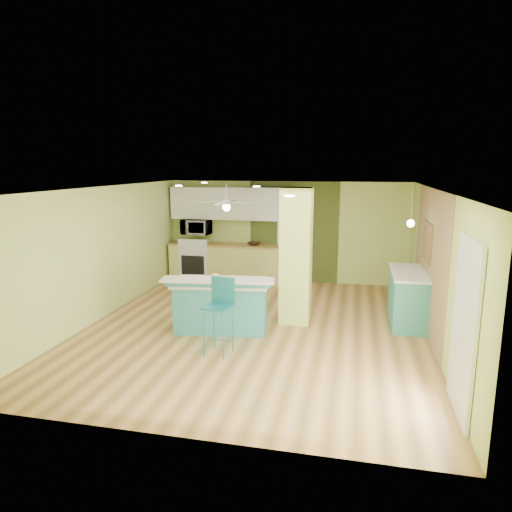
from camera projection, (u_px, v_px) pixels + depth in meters
The scene contains 23 objects.
floor at pixel (256, 328), 8.28m from camera, with size 6.00×7.00×0.01m, color olive.
ceiling at pixel (256, 188), 7.79m from camera, with size 6.00×7.00×0.01m, color white.
wall_back at pixel (286, 232), 11.39m from camera, with size 6.00×0.01×2.50m, color #C6D773.
wall_front at pixel (182, 329), 4.68m from camera, with size 6.00×0.01×2.50m, color #C6D773.
wall_left at pixel (102, 253), 8.67m from camera, with size 0.01×7.00×2.50m, color #C6D773.
wall_right at pixel (436, 268), 7.40m from camera, with size 0.01×7.00×2.50m, color #C6D773.
wood_panel at pixel (429, 261), 7.98m from camera, with size 0.02×3.40×2.50m, color #8D7151.
olive_accent at pixel (294, 232), 11.33m from camera, with size 2.20×0.02×2.50m, color #475321.
interior_door at pixel (293, 242), 11.35m from camera, with size 0.82×0.05×2.00m, color white.
french_door at pixel (464, 329), 5.25m from camera, with size 0.04×1.08×2.10m, color white.
column at pixel (296, 256), 8.38m from camera, with size 0.55×0.55×2.50m, color #CDE068.
kitchen_run at pixel (233, 262), 11.53m from camera, with size 3.25×0.63×0.94m.
stove at pixel (197, 261), 11.72m from camera, with size 0.76×0.66×1.08m.
upper_cabinets at pixel (233, 203), 11.35m from camera, with size 3.20×0.34×0.80m, color white.
microwave at pixel (196, 227), 11.55m from camera, with size 0.70×0.48×0.39m, color silver.
ceiling_fan at pixel (226, 203), 10.02m from camera, with size 1.41×1.41×0.61m.
pendant_lamp at pixel (411, 223), 8.07m from camera, with size 0.14×0.14×0.69m.
wall_decor at pixel (428, 242), 8.12m from camera, with size 0.03×0.90×0.70m, color brown.
peninsula at pixel (221, 304), 8.10m from camera, with size 1.94×1.24×1.02m.
bar_stool at pixel (220, 303), 7.05m from camera, with size 0.46×0.46×1.19m.
side_counter at pixel (408, 297), 8.44m from camera, with size 0.65×1.52×0.98m.
fruit_bowl at pixel (254, 244), 11.29m from camera, with size 0.31×0.31×0.08m, color #361F16.
canister at pixel (215, 279), 7.93m from camera, with size 0.13×0.13×0.15m, color yellow.
Camera 1 is at (1.70, -7.68, 2.91)m, focal length 32.00 mm.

